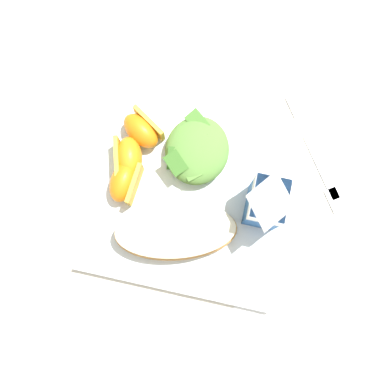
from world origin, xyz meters
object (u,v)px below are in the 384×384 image
at_px(orange_wedge_middle, 128,158).
at_px(milk_carton, 266,205).
at_px(white_plate, 192,194).
at_px(orange_wedge_rear, 125,182).
at_px(green_salad_pile, 197,150).
at_px(metal_fork, 319,162).
at_px(cheesy_pizza_bread, 176,231).
at_px(paper_napkin, 277,314).
at_px(orange_wedge_front, 142,130).

bearing_deg(orange_wedge_middle, milk_carton, 81.05).
bearing_deg(white_plate, orange_wedge_rear, -85.44).
bearing_deg(green_salad_pile, white_plate, 5.56).
height_order(milk_carton, metal_fork, milk_carton).
relative_size(cheesy_pizza_bread, paper_napkin, 1.69).
bearing_deg(orange_wedge_front, cheesy_pizza_bread, 31.10).
distance_m(cheesy_pizza_bread, orange_wedge_rear, 0.10).
relative_size(green_salad_pile, paper_napkin, 0.97).
bearing_deg(orange_wedge_middle, metal_fork, 102.72).
bearing_deg(orange_wedge_front, metal_fork, 93.86).
bearing_deg(orange_wedge_middle, orange_wedge_front, 167.36).
distance_m(orange_wedge_front, paper_napkin, 0.32).
relative_size(orange_wedge_rear, paper_napkin, 0.57).
height_order(orange_wedge_front, orange_wedge_rear, same).
distance_m(green_salad_pile, orange_wedge_rear, 0.11).
bearing_deg(paper_napkin, milk_carton, -158.38).
distance_m(paper_napkin, metal_fork, 0.23).
distance_m(orange_wedge_rear, paper_napkin, 0.28).
relative_size(milk_carton, orange_wedge_front, 1.57).
xyz_separation_m(cheesy_pizza_bread, orange_wedge_front, (-0.13, -0.08, 0.00)).
distance_m(cheesy_pizza_bread, metal_fork, 0.24).
xyz_separation_m(milk_carton, orange_wedge_front, (-0.07, -0.19, -0.04)).
distance_m(milk_carton, paper_napkin, 0.16).
bearing_deg(green_salad_pile, metal_fork, 99.61).
bearing_deg(milk_carton, paper_napkin, 21.62).
bearing_deg(metal_fork, milk_carton, -38.90).
height_order(green_salad_pile, orange_wedge_front, same).
height_order(white_plate, orange_wedge_middle, orange_wedge_middle).
xyz_separation_m(milk_carton, metal_fork, (-0.09, 0.07, -0.07)).
xyz_separation_m(green_salad_pile, orange_wedge_rear, (0.07, -0.09, -0.00)).
bearing_deg(cheesy_pizza_bread, milk_carton, 116.79).
xyz_separation_m(white_plate, metal_fork, (-0.09, 0.17, -0.01)).
relative_size(orange_wedge_front, orange_wedge_middle, 1.03).
distance_m(green_salad_pile, milk_carton, 0.13).
xyz_separation_m(green_salad_pile, metal_fork, (-0.03, 0.18, -0.03)).
bearing_deg(white_plate, cheesy_pizza_bread, -9.48).
height_order(cheesy_pizza_bread, metal_fork, cheesy_pizza_bread).
bearing_deg(cheesy_pizza_bread, green_salad_pile, 177.91).
bearing_deg(green_salad_pile, orange_wedge_middle, -71.48).
relative_size(orange_wedge_middle, orange_wedge_rear, 1.08).
height_order(orange_wedge_middle, paper_napkin, orange_wedge_middle).
bearing_deg(milk_carton, orange_wedge_middle, -98.95).
xyz_separation_m(white_plate, milk_carton, (0.00, 0.10, 0.07)).
distance_m(white_plate, metal_fork, 0.19).
bearing_deg(cheesy_pizza_bread, white_plate, 170.52).
distance_m(green_salad_pile, orange_wedge_middle, 0.10).
distance_m(green_salad_pile, metal_fork, 0.18).
relative_size(green_salad_pile, metal_fork, 0.64).
relative_size(milk_carton, metal_fork, 0.66).
bearing_deg(green_salad_pile, cheesy_pizza_bread, -2.09).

